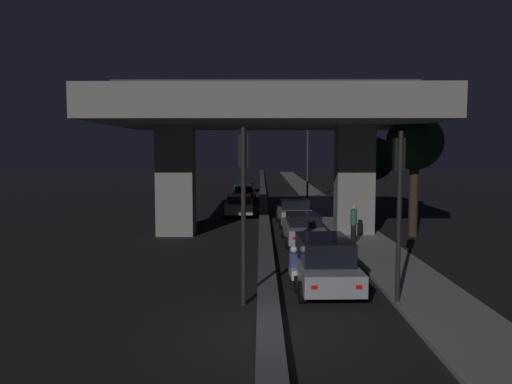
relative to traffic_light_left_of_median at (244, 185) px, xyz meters
The scene contains 17 objects.
ground_plane 4.51m from the traffic_light_left_of_median, 74.92° to the right, with size 200.00×200.00×0.00m, color black.
median_divider 32.51m from the traffic_light_left_of_median, 88.72° to the left, with size 0.64×126.00×0.28m, color #4C4C51.
sidewalk_right 26.20m from the traffic_light_left_of_median, 77.27° to the left, with size 2.57×126.00×0.13m, color gray.
elevated_overpass 12.58m from the traffic_light_left_of_median, 86.63° to the left, with size 16.39×12.37×8.31m.
traffic_light_left_of_median is the anchor object (origin of this frame).
traffic_light_right_of_median 4.54m from the traffic_light_left_of_median, ahead, with size 0.30×0.49×5.13m.
street_lamp 31.23m from the traffic_light_left_of_median, 81.77° to the left, with size 2.17×0.32×8.08m.
car_silver_lead 4.06m from the traffic_light_left_of_median, 32.46° to the left, with size 2.12×4.58×1.72m.
car_silver_second 10.54m from the traffic_light_left_of_median, 75.28° to the left, with size 2.00×4.79×1.48m.
car_silver_third 16.19m from the traffic_light_left_of_median, 80.75° to the left, with size 2.18×4.04×1.56m.
car_silver_lead_oncoming 20.44m from the traffic_light_left_of_median, 92.92° to the left, with size 2.13×4.85×1.43m.
car_dark_red_second_oncoming 29.09m from the traffic_light_left_of_median, 91.86° to the left, with size 2.01×4.37×1.46m.
car_dark_green_third_oncoming 40.29m from the traffic_light_left_of_median, 91.91° to the left, with size 2.14×4.21×1.64m.
motorcycle_white_filtering_near 3.89m from the traffic_light_left_of_median, 49.97° to the left, with size 0.33×1.84×1.39m.
pedestrian_on_sidewalk 10.83m from the traffic_light_left_of_median, 61.81° to the left, with size 0.30×0.30×1.84m.
roadside_tree_kerbside_near 14.78m from the traffic_light_left_of_median, 54.10° to the left, with size 2.96×2.96×6.51m.
roadside_tree_kerbside_mid 24.15m from the traffic_light_left_of_median, 68.56° to the left, with size 3.17×3.17×5.56m.
Camera 1 is at (-0.21, -11.87, 4.58)m, focal length 35.00 mm.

